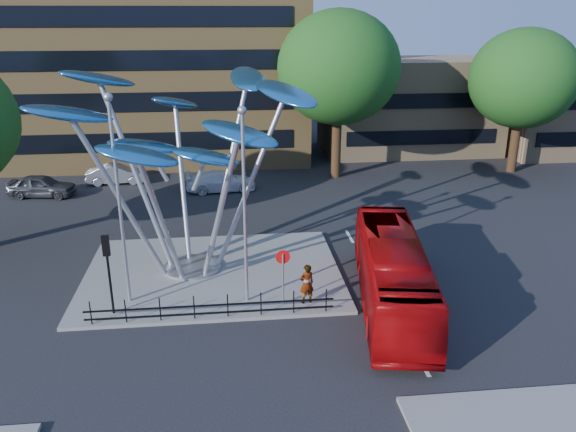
{
  "coord_description": "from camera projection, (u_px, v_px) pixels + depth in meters",
  "views": [
    {
      "loc": [
        -0.12,
        -18.45,
        11.78
      ],
      "look_at": [
        2.38,
        4.0,
        3.55
      ],
      "focal_mm": 35.0,
      "sensor_mm": 36.0,
      "label": 1
    }
  ],
  "objects": [
    {
      "name": "pedestrian",
      "position": [
        307.0,
        284.0,
        23.57
      ],
      "size": [
        0.73,
        0.58,
        1.77
      ],
      "primitive_type": "imported",
      "rotation": [
        0.0,
        0.0,
        3.4
      ],
      "color": "gray",
      "rests_on": "traffic_island"
    },
    {
      "name": "leaf_sculpture",
      "position": [
        182.0,
        129.0,
        24.95
      ],
      "size": [
        12.72,
        9.54,
        9.51
      ],
      "color": "#9EA0A5",
      "rests_on": "traffic_island"
    },
    {
      "name": "traffic_island",
      "position": [
        213.0,
        273.0,
        26.75
      ],
      "size": [
        12.0,
        9.0,
        0.15
      ],
      "primitive_type": "cube",
      "color": "slate",
      "rests_on": "ground"
    },
    {
      "name": "ground",
      "position": [
        237.0,
        342.0,
        21.28
      ],
      "size": [
        120.0,
        120.0,
        0.0
      ],
      "primitive_type": "plane",
      "color": "black",
      "rests_on": "ground"
    },
    {
      "name": "traffic_light_island",
      "position": [
        107.0,
        258.0,
        22.2
      ],
      "size": [
        0.28,
        0.18,
        3.42
      ],
      "color": "black",
      "rests_on": "traffic_island"
    },
    {
      "name": "street_lamp_right",
      "position": [
        244.0,
        190.0,
        22.39
      ],
      "size": [
        0.36,
        0.36,
        8.3
      ],
      "color": "#9EA0A5",
      "rests_on": "traffic_island"
    },
    {
      "name": "tree_far",
      "position": [
        523.0,
        79.0,
        41.67
      ],
      "size": [
        8.0,
        8.0,
        10.81
      ],
      "color": "black",
      "rests_on": "ground"
    },
    {
      "name": "parked_car_left",
      "position": [
        41.0,
        186.0,
        37.82
      ],
      "size": [
        4.6,
        2.34,
        1.5
      ],
      "primitive_type": "imported",
      "rotation": [
        0.0,
        0.0,
        1.44
      ],
      "color": "#3E4146",
      "rests_on": "ground"
    },
    {
      "name": "no_entry_sign_island",
      "position": [
        283.0,
        268.0,
        23.21
      ],
      "size": [
        0.6,
        0.1,
        2.45
      ],
      "color": "#9EA0A5",
      "rests_on": "traffic_island"
    },
    {
      "name": "parked_car_mid",
      "position": [
        117.0,
        174.0,
        40.77
      ],
      "size": [
        4.3,
        1.7,
        1.39
      ],
      "primitive_type": "imported",
      "rotation": [
        0.0,
        0.0,
        1.63
      ],
      "color": "#A6A7AD",
      "rests_on": "ground"
    },
    {
      "name": "red_bus",
      "position": [
        392.0,
        273.0,
        23.58
      ],
      "size": [
        4.19,
        10.81,
        2.94
      ],
      "primitive_type": "imported",
      "rotation": [
        0.0,
        0.0,
        -0.17
      ],
      "color": "#9E0709",
      "rests_on": "ground"
    },
    {
      "name": "street_lamp_left",
      "position": [
        117.0,
        184.0,
        22.25
      ],
      "size": [
        0.36,
        0.36,
        8.8
      ],
      "color": "#9EA0A5",
      "rests_on": "traffic_island"
    },
    {
      "name": "pedestrian_railing_front",
      "position": [
        211.0,
        309.0,
        22.57
      ],
      "size": [
        10.0,
        0.06,
        1.0
      ],
      "color": "black",
      "rests_on": "traffic_island"
    },
    {
      "name": "low_building_near",
      "position": [
        409.0,
        106.0,
        49.58
      ],
      "size": [
        15.0,
        8.0,
        8.0
      ],
      "primitive_type": "cube",
      "color": "tan",
      "rests_on": "ground"
    },
    {
      "name": "tree_right",
      "position": [
        339.0,
        68.0,
        39.9
      ],
      "size": [
        8.8,
        8.8,
        12.11
      ],
      "color": "black",
      "rests_on": "ground"
    },
    {
      "name": "parked_car_right",
      "position": [
        221.0,
        181.0,
        39.08
      ],
      "size": [
        4.99,
        2.49,
        1.39
      ],
      "primitive_type": "imported",
      "rotation": [
        0.0,
        0.0,
        1.69
      ],
      "color": "silver",
      "rests_on": "ground"
    },
    {
      "name": "low_building_far",
      "position": [
        570.0,
        112.0,
        49.34
      ],
      "size": [
        12.0,
        8.0,
        7.0
      ],
      "primitive_type": "cube",
      "color": "tan",
      "rests_on": "ground"
    }
  ]
}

